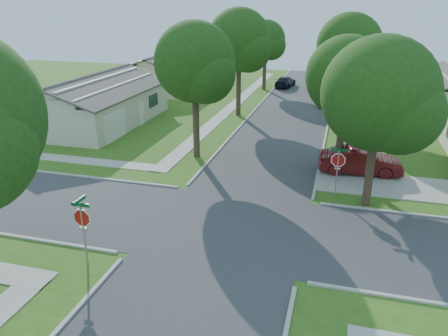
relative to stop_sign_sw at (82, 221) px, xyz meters
name	(u,v)px	position (x,y,z in m)	size (l,w,h in m)	color
ground	(229,226)	(4.70, 4.70, -2.03)	(100.00, 100.00, 0.00)	#325F1A
road_ns	(229,226)	(4.70, 4.70, -2.03)	(7.00, 100.00, 0.02)	#333335
sidewalk_ne	(358,110)	(10.80, 30.70, -2.01)	(1.20, 40.00, 0.04)	#9E9B91
sidewalk_nw	(237,103)	(-1.40, 30.70, -2.01)	(1.20, 40.00, 0.04)	#9E9B91
driveway	(393,186)	(12.60, 11.80, -2.01)	(8.80, 3.60, 0.05)	#9E9B91
stop_sign_sw	(82,221)	(0.00, 0.00, 0.00)	(1.05, 0.80, 2.98)	gray
stop_sign_ne	(338,162)	(9.40, 9.40, 0.00)	(1.05, 0.80, 2.98)	gray
tree_e_near	(347,80)	(9.45, 13.71, 3.61)	(4.97, 4.80, 8.28)	#38281C
tree_e_mid	(350,49)	(9.46, 25.71, 4.22)	(5.59, 5.40, 9.21)	#38281C
tree_e_far	(350,40)	(9.45, 38.71, 3.95)	(5.17, 5.00, 8.72)	#38281C
tree_w_near	(196,66)	(0.06, 13.71, 4.08)	(5.38, 5.20, 8.97)	#38281C
tree_w_mid	(240,43)	(0.06, 25.71, 4.46)	(5.80, 5.60, 9.56)	#38281C
tree_w_far	(266,42)	(0.05, 38.71, 3.48)	(4.76, 4.60, 8.04)	#38281C
tree_ne_corner	(380,99)	(11.06, 8.91, 3.56)	(5.80, 5.60, 8.66)	#38281C
house_nw_near	(95,106)	(-11.29, 19.70, -0.51)	(8.42, 13.60, 4.23)	#BAAE92
house_nw_far	(170,75)	(-11.29, 36.70, -0.51)	(8.42, 13.60, 4.23)	#BAAE92
car_driveway	(360,161)	(10.70, 13.40, -1.21)	(1.73, 4.96, 1.63)	#4F1010
car_curb_east	(328,100)	(7.90, 31.72, -1.38)	(1.55, 3.84, 1.31)	black
car_curb_west	(285,82)	(2.23, 40.98, -1.39)	(1.79, 4.41, 1.28)	black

